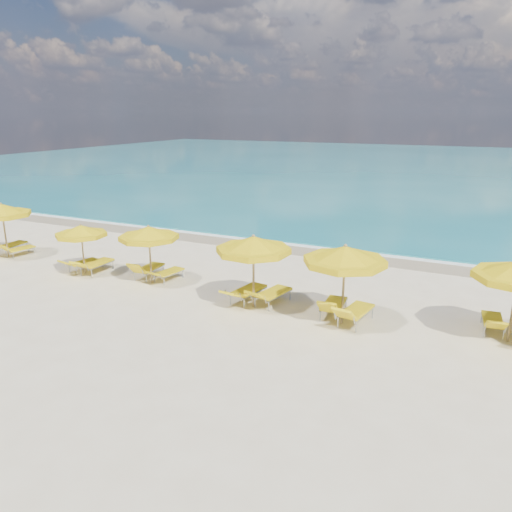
% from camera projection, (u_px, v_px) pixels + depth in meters
% --- Properties ---
extents(ground_plane, '(120.00, 120.00, 0.00)m').
position_uv_depth(ground_plane, '(238.00, 299.00, 17.84)').
color(ground_plane, beige).
extents(ocean, '(120.00, 80.00, 0.30)m').
position_uv_depth(ocean, '(423.00, 167.00, 59.49)').
color(ocean, '#146B73').
rests_on(ocean, ground).
extents(wet_sand_band, '(120.00, 2.60, 0.01)m').
position_uv_depth(wet_sand_band, '(308.00, 249.00, 24.26)').
color(wet_sand_band, tan).
rests_on(wet_sand_band, ground).
extents(foam_line, '(120.00, 1.20, 0.03)m').
position_uv_depth(foam_line, '(313.00, 245.00, 24.96)').
color(foam_line, white).
rests_on(foam_line, ground).
extents(whitecap_near, '(14.00, 0.36, 0.05)m').
position_uv_depth(whitecap_near, '(273.00, 207.00, 35.06)').
color(whitecap_near, white).
rests_on(whitecap_near, ground).
extents(whitecap_far, '(18.00, 0.30, 0.05)m').
position_uv_depth(whitecap_far, '(493.00, 206.00, 35.38)').
color(whitecap_far, white).
rests_on(whitecap_far, ground).
extents(umbrella_1, '(3.16, 3.16, 2.52)m').
position_uv_depth(umbrella_1, '(2.00, 211.00, 22.42)').
color(umbrella_1, '#9C804E').
rests_on(umbrella_1, ground).
extents(umbrella_2, '(2.49, 2.49, 2.09)m').
position_uv_depth(umbrella_2, '(81.00, 231.00, 20.14)').
color(umbrella_2, '#9C804E').
rests_on(umbrella_2, ground).
extents(umbrella_3, '(2.52, 2.52, 2.32)m').
position_uv_depth(umbrella_3, '(149.00, 234.00, 18.95)').
color(umbrella_3, '#9C804E').
rests_on(umbrella_3, ground).
extents(umbrella_4, '(3.21, 3.21, 2.56)m').
position_uv_depth(umbrella_4, '(253.00, 245.00, 16.49)').
color(umbrella_4, '#9C804E').
rests_on(umbrella_4, ground).
extents(umbrella_5, '(2.88, 2.88, 2.61)m').
position_uv_depth(umbrella_5, '(345.00, 256.00, 15.13)').
color(umbrella_5, '#9C804E').
rests_on(umbrella_5, ground).
extents(lounger_1_left, '(0.72, 1.89, 0.84)m').
position_uv_depth(lounger_1_left, '(11.00, 248.00, 23.55)').
color(lounger_1_left, '#A5A8AD').
rests_on(lounger_1_left, ground).
extents(lounger_1_right, '(0.76, 1.62, 0.74)m').
position_uv_depth(lounger_1_right, '(20.00, 252.00, 23.09)').
color(lounger_1_right, '#A5A8AD').
rests_on(lounger_1_right, ground).
extents(lounger_2_left, '(0.84, 1.76, 0.67)m').
position_uv_depth(lounger_2_left, '(83.00, 266.00, 20.98)').
color(lounger_2_left, '#A5A8AD').
rests_on(lounger_2_left, ground).
extents(lounger_2_right, '(0.66, 1.95, 0.79)m').
position_uv_depth(lounger_2_right, '(96.00, 267.00, 20.67)').
color(lounger_2_right, '#A5A8AD').
rests_on(lounger_2_right, ground).
extents(lounger_3_left, '(0.70, 1.84, 0.88)m').
position_uv_depth(lounger_3_left, '(149.00, 272.00, 20.07)').
color(lounger_3_left, '#A5A8AD').
rests_on(lounger_3_left, ground).
extents(lounger_3_right, '(0.78, 1.77, 0.65)m').
position_uv_depth(lounger_3_right, '(168.00, 276.00, 19.72)').
color(lounger_3_right, '#A5A8AD').
rests_on(lounger_3_right, ground).
extents(lounger_4_left, '(0.96, 2.10, 0.73)m').
position_uv_depth(lounger_4_left, '(247.00, 295.00, 17.54)').
color(lounger_4_left, '#A5A8AD').
rests_on(lounger_4_left, ground).
extents(lounger_4_right, '(1.04, 2.08, 0.81)m').
position_uv_depth(lounger_4_right, '(272.00, 298.00, 17.28)').
color(lounger_4_right, '#A5A8AD').
rests_on(lounger_4_right, ground).
extents(lounger_5_left, '(0.75, 1.89, 0.89)m').
position_uv_depth(lounger_5_left, '(333.00, 309.00, 16.28)').
color(lounger_5_left, '#A5A8AD').
rests_on(lounger_5_left, ground).
extents(lounger_5_right, '(0.96, 2.06, 0.91)m').
position_uv_depth(lounger_5_right, '(355.00, 316.00, 15.69)').
color(lounger_5_right, '#A5A8AD').
rests_on(lounger_5_right, ground).
extents(lounger_6_left, '(0.74, 1.79, 0.76)m').
position_uv_depth(lounger_6_left, '(492.00, 325.00, 15.12)').
color(lounger_6_left, '#A5A8AD').
rests_on(lounger_6_left, ground).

